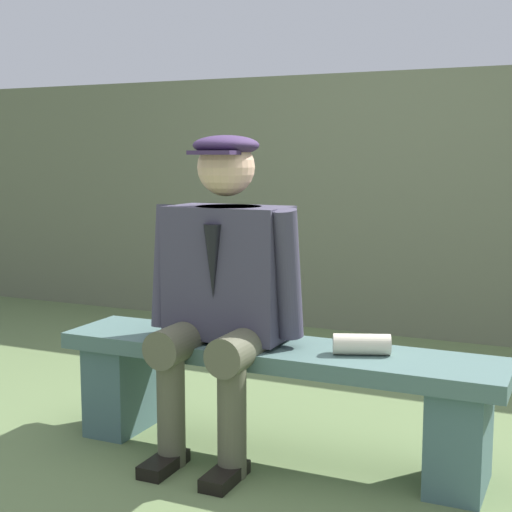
{
  "coord_description": "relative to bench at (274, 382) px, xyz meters",
  "views": [
    {
      "loc": [
        -1.12,
        2.64,
        1.2
      ],
      "look_at": [
        0.08,
        0.0,
        0.81
      ],
      "focal_mm": 52.26,
      "sensor_mm": 36.0,
      "label": 1
    }
  ],
  "objects": [
    {
      "name": "ground_plane",
      "position": [
        0.0,
        0.0,
        -0.3
      ],
      "size": [
        30.0,
        30.0,
        0.0
      ],
      "primitive_type": "plane",
      "color": "#5A6F43"
    },
    {
      "name": "bench",
      "position": [
        0.0,
        0.0,
        0.0
      ],
      "size": [
        1.8,
        0.38,
        0.46
      ],
      "color": "#45625E",
      "rests_on": "ground"
    },
    {
      "name": "seated_man",
      "position": [
        0.2,
        0.05,
        0.41
      ],
      "size": [
        0.65,
        0.56,
        1.28
      ],
      "color": "#3B3749",
      "rests_on": "ground"
    },
    {
      "name": "rolled_magazine",
      "position": [
        -0.36,
        -0.0,
        0.19
      ],
      "size": [
        0.23,
        0.15,
        0.08
      ],
      "primitive_type": "cylinder",
      "rotation": [
        0.0,
        1.57,
        0.37
      ],
      "color": "beige",
      "rests_on": "bench"
    },
    {
      "name": "stadium_wall",
      "position": [
        0.0,
        -2.3,
        0.57
      ],
      "size": [
        12.0,
        0.24,
        1.74
      ],
      "primitive_type": "cube",
      "color": "#5F644E",
      "rests_on": "ground"
    }
  ]
}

